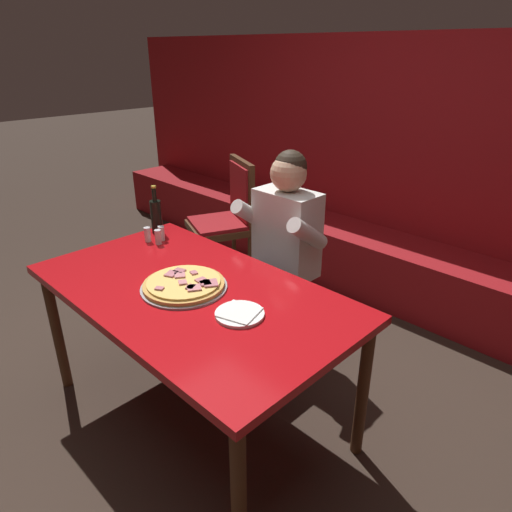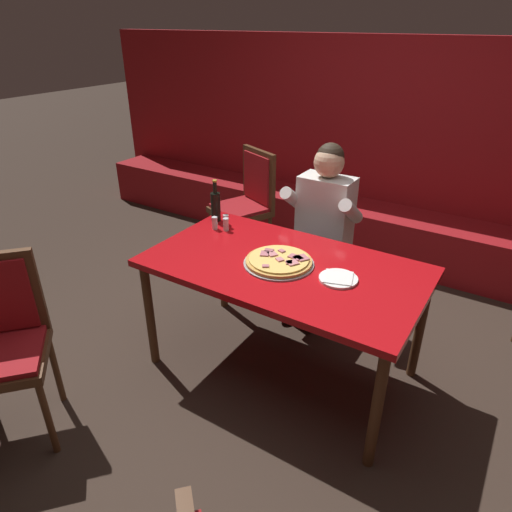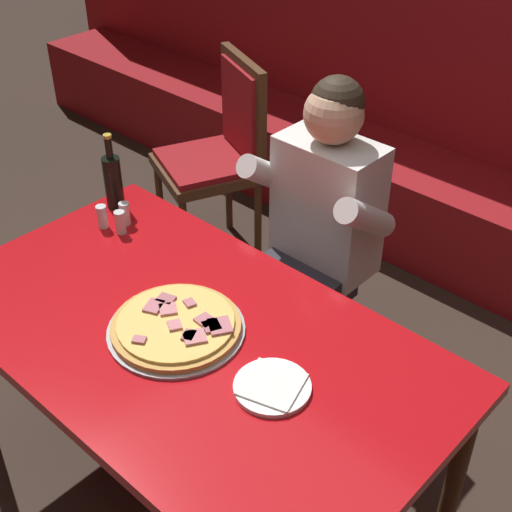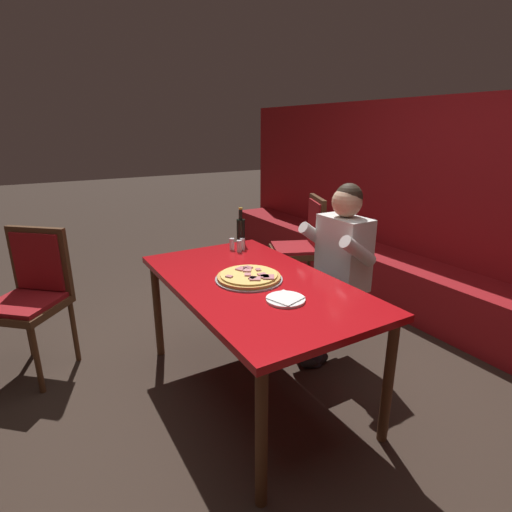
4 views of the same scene
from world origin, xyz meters
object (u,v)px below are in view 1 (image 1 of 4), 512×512
shaker_black_pepper (158,238)px  plate_white_paper (239,314)px  main_dining_table (191,302)px  shaker_oregano (162,234)px  shaker_parmesan (148,235)px  beer_bottle (156,215)px  dining_chair_far_left (228,215)px  pizza (184,285)px  diner_seated_blue_shirt (277,249)px

shaker_black_pepper → plate_white_paper: bearing=-13.0°
main_dining_table → shaker_oregano: size_ratio=18.47×
plate_white_paper → shaker_oregano: 0.96m
plate_white_paper → shaker_parmesan: bearing=169.2°
beer_bottle → shaker_black_pepper: 0.20m
beer_bottle → dining_chair_far_left: bearing=109.0°
shaker_oregano → pizza: bearing=-25.1°
pizza → dining_chair_far_left: dining_chair_far_left is taller
plate_white_paper → shaker_parmesan: 0.98m
main_dining_table → shaker_parmesan: bearing=164.1°
pizza → beer_bottle: size_ratio=1.39×
plate_white_paper → shaker_oregano: bearing=164.8°
pizza → main_dining_table: bearing=36.9°
shaker_oregano → shaker_black_pepper: same height
plate_white_paper → beer_bottle: 1.09m
dining_chair_far_left → main_dining_table: bearing=-48.6°
pizza → beer_bottle: 0.76m
shaker_black_pepper → dining_chair_far_left: (-0.44, 0.93, -0.20)m
diner_seated_blue_shirt → dining_chair_far_left: (-0.88, 0.40, -0.10)m
main_dining_table → plate_white_paper: 0.35m
diner_seated_blue_shirt → dining_chair_far_left: bearing=155.6°
beer_bottle → shaker_parmesan: bearing=-56.6°
diner_seated_blue_shirt → dining_chair_far_left: 0.97m
main_dining_table → diner_seated_blue_shirt: size_ratio=1.25×
pizza → shaker_parmesan: (-0.61, 0.20, 0.02)m
shaker_oregano → dining_chair_far_left: size_ratio=0.08×
shaker_black_pepper → dining_chair_far_left: dining_chair_far_left is taller
shaker_parmesan → diner_seated_blue_shirt: (0.51, 0.55, -0.10)m
shaker_parmesan → dining_chair_far_left: 1.04m
shaker_oregano → diner_seated_blue_shirt: (0.47, 0.49, -0.10)m
shaker_oregano → dining_chair_far_left: (-0.41, 0.88, -0.20)m
pizza → shaker_parmesan: bearing=162.0°
shaker_oregano → shaker_black_pepper: bearing=-54.1°
diner_seated_blue_shirt → dining_chair_far_left: size_ratio=1.24×
shaker_black_pepper → diner_seated_blue_shirt: bearing=50.7°
shaker_black_pepper → dining_chair_far_left: bearing=115.4°
plate_white_paper → shaker_oregano: (-0.92, 0.25, 0.03)m
main_dining_table → beer_bottle: (-0.71, 0.30, 0.18)m
main_dining_table → dining_chair_far_left: bearing=131.4°
pizza → shaker_black_pepper: 0.57m
beer_bottle → diner_seated_blue_shirt: (0.59, 0.43, -0.17)m
main_dining_table → shaker_oregano: (-0.59, 0.25, 0.11)m
diner_seated_blue_shirt → dining_chair_far_left: diner_seated_blue_shirt is taller
dining_chair_far_left → pizza: bearing=-49.7°
shaker_oregano → shaker_black_pepper: 0.06m
shaker_black_pepper → beer_bottle: bearing=147.4°
plate_white_paper → shaker_black_pepper: shaker_black_pepper is taller
dining_chair_far_left → plate_white_paper: bearing=-40.4°
shaker_black_pepper → diner_seated_blue_shirt: 0.69m
pizza → beer_bottle: bearing=155.2°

